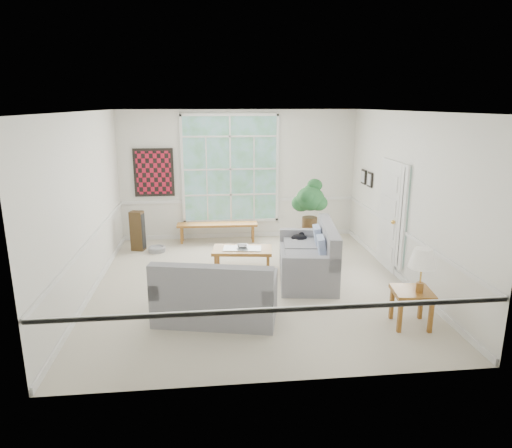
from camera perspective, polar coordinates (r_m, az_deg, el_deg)
The scene contains 24 objects.
floor at distance 8.24m, azimuth -0.55°, elevation -7.48°, with size 5.50×6.00×0.01m, color beige.
ceiling at distance 7.63m, azimuth -0.60°, elevation 13.90°, with size 5.50×6.00×0.02m, color white.
wall_back at distance 10.74m, azimuth -2.15°, elevation 6.12°, with size 5.50×0.02×3.00m, color white.
wall_front at distance 4.92m, azimuth 2.85°, elevation -4.44°, with size 5.50×0.02×3.00m, color white.
wall_left at distance 8.02m, azimuth -20.55°, elevation 2.19°, with size 0.02×6.00×3.00m, color white.
wall_right at distance 8.51m, azimuth 18.21°, elevation 3.08°, with size 0.02×6.00×3.00m, color white.
window_back at distance 10.66m, azimuth -3.22°, elevation 6.86°, with size 2.30×0.08×2.40m, color white.
entry_door at distance 9.13m, azimuth 16.24°, elevation 1.09°, with size 0.08×0.90×2.10m, color white.
door_sidelight at distance 8.54m, azimuth 17.86°, elevation 0.74°, with size 0.08×0.26×1.90m, color white.
wall_art at distance 10.72m, azimuth -12.65°, elevation 6.29°, with size 0.90×0.06×1.10m, color maroon.
wall_frame_near at distance 10.08m, azimuth 14.00°, elevation 5.40°, with size 0.04×0.26×0.32m, color black.
wall_frame_far at distance 10.45m, azimuth 13.26°, elevation 5.77°, with size 0.04×0.26×0.32m, color black.
loveseat_right at distance 8.38m, azimuth 6.41°, elevation -3.50°, with size 0.96×1.86×1.01m, color gray.
loveseat_front at distance 6.83m, azimuth -5.01°, elevation -8.02°, with size 1.76×0.91×0.95m, color gray.
coffee_table at distance 8.85m, azimuth -1.72°, elevation -4.40°, with size 1.13×0.62×0.42m, color brown.
pewter_bowl at distance 8.82m, azimuth -1.71°, elevation -2.78°, with size 0.27×0.27×0.07m, color #A0A0A5.
window_bench at distance 10.65m, azimuth -4.83°, elevation -1.08°, with size 1.85×0.36×0.43m, color brown.
end_table at distance 9.76m, azimuth 6.44°, elevation -2.31°, with size 0.53×0.53×0.53m, color brown.
houseplant at distance 9.64m, azimuth 6.77°, elevation 2.44°, with size 0.64×0.64×1.09m, color #215729, non-canonical shape.
side_table at distance 7.04m, azimuth 18.79°, elevation -9.88°, with size 0.54×0.54×0.55m, color brown.
table_lamp at distance 6.79m, azimuth 19.96°, elevation -5.51°, with size 0.37×0.37×0.64m, color white, non-canonical shape.
pet_bed at distance 10.17m, azimuth -12.28°, elevation -3.08°, with size 0.39×0.39×0.11m, color gray.
floor_speaker at distance 10.27m, azimuth -14.59°, elevation -0.84°, with size 0.27×0.21×0.87m, color #3E2C16.
cat at distance 8.97m, azimuth 5.41°, elevation -1.66°, with size 0.31×0.22×0.15m, color black.
Camera 1 is at (-0.74, -7.59, 3.12)m, focal length 32.00 mm.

